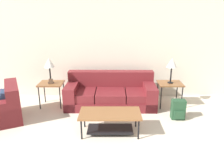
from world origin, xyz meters
TOP-DOWN VIEW (x-y plane):
  - wall_back at (0.00, 4.23)m, footprint 9.12×0.06m
  - couch at (-0.07, 3.54)m, footprint 2.24×1.00m
  - armchair at (-2.48, 2.69)m, footprint 1.25×1.31m
  - coffee_table at (-0.07, 2.13)m, footprint 1.19×0.59m
  - side_table_left at (-1.56, 3.49)m, footprint 0.59×0.52m
  - side_table_right at (1.42, 3.49)m, footprint 0.59×0.52m
  - table_lamp_left at (-1.56, 3.49)m, footprint 0.25×0.25m
  - table_lamp_right at (1.42, 3.49)m, footprint 0.25×0.25m
  - backpack at (1.44, 2.74)m, footprint 0.30×0.25m
  - picture_frame at (-1.54, 3.41)m, footprint 0.10×0.04m

SIDE VIEW (x-z plane):
  - backpack at x=1.44m, z-range -0.01..0.44m
  - armchair at x=-2.48m, z-range -0.11..0.69m
  - couch at x=-0.07m, z-range -0.12..0.70m
  - coffee_table at x=-0.07m, z-range 0.11..0.54m
  - side_table_left at x=-1.56m, z-range 0.24..0.85m
  - side_table_right at x=1.42m, z-range 0.24..0.85m
  - picture_frame at x=-1.54m, z-range 0.61..0.74m
  - table_lamp_left at x=-1.56m, z-range 0.79..1.41m
  - table_lamp_right at x=1.42m, z-range 0.79..1.41m
  - wall_back at x=0.00m, z-range 0.00..2.60m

